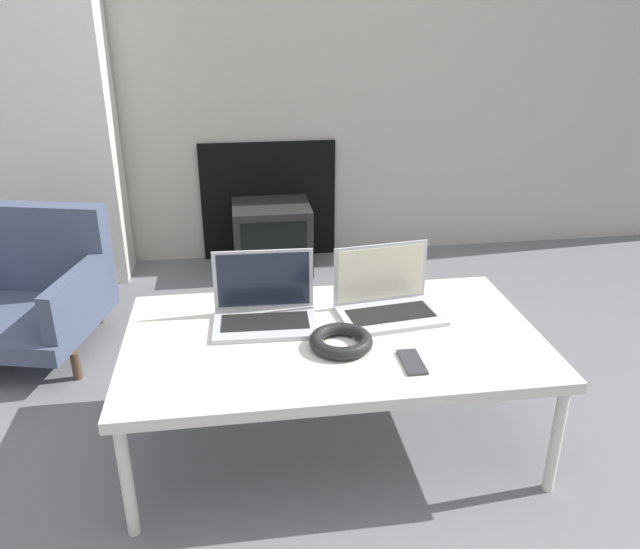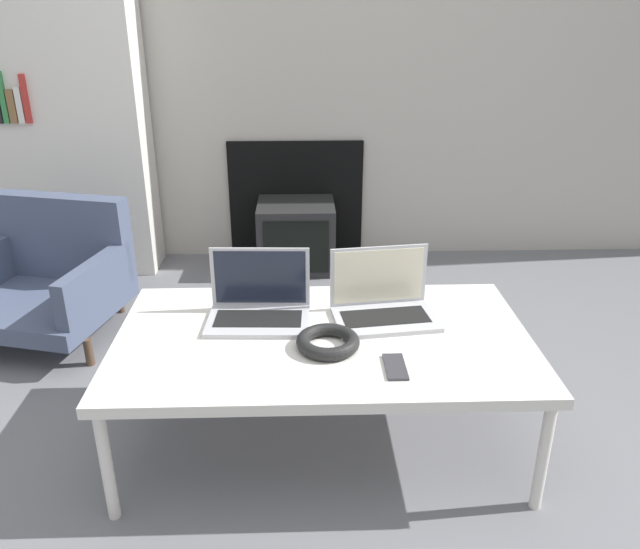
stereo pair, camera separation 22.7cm
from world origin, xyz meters
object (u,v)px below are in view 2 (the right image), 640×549
at_px(laptop_right, 383,302).
at_px(phone, 395,367).
at_px(armchair, 49,274).
at_px(laptop_left, 259,304).
at_px(headphones, 328,342).
at_px(tv, 296,235).

bearing_deg(laptop_right, phone, -97.79).
bearing_deg(armchair, laptop_left, -21.69).
relative_size(laptop_left, headphones, 1.75).
height_order(headphones, phone, headphones).
bearing_deg(laptop_left, laptop_right, 2.20).
bearing_deg(tv, phone, -80.41).
bearing_deg(armchair, headphones, -23.15).
bearing_deg(phone, laptop_left, 141.09).
xyz_separation_m(laptop_left, armchair, (-1.01, 0.73, -0.19)).
bearing_deg(laptop_left, armchair, 146.32).
xyz_separation_m(headphones, phone, (0.19, -0.13, -0.02)).
bearing_deg(tv, armchair, -147.38).
distance_m(headphones, tv, 1.68).
bearing_deg(phone, armchair, 143.17).
distance_m(phone, tv, 1.83).
height_order(headphones, armchair, armchair).
bearing_deg(phone, laptop_right, 89.50).
height_order(laptop_right, armchair, laptop_right).
relative_size(laptop_right, phone, 2.62).
xyz_separation_m(headphones, armchair, (-1.23, 0.94, -0.16)).
bearing_deg(headphones, laptop_right, 47.08).
relative_size(headphones, phone, 1.43).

